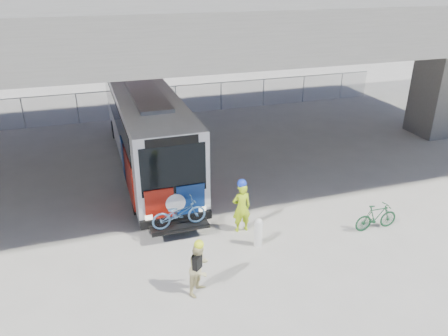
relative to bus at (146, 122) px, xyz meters
name	(u,v)px	position (x,y,z in m)	size (l,w,h in m)	color
ground	(218,202)	(2.00, -4.54, -2.11)	(160.00, 160.00, 0.00)	#9E9991
bus	(146,122)	(0.00, 0.00, 0.00)	(2.67, 12.93, 3.69)	silver
overpass	(188,20)	(2.00, -0.54, 4.44)	(40.00, 16.00, 7.95)	#605E59
chainlink_fence	(160,93)	(2.00, 7.46, -0.68)	(30.00, 0.06, 30.00)	gray
bollard	(258,231)	(2.38, -7.82, -1.56)	(0.27, 0.27, 1.03)	white
cyclist_hivis	(242,206)	(2.17, -6.78, -1.14)	(0.68, 0.45, 2.01)	#B1D816
cyclist_tan	(200,268)	(-0.07, -9.44, -1.29)	(0.97, 0.96, 1.73)	#CDC083
bike_parked	(376,217)	(6.72, -8.18, -1.61)	(0.47, 1.65, 0.99)	#154425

